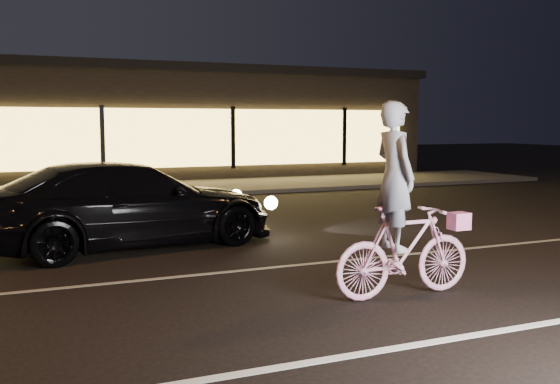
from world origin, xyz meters
name	(u,v)px	position (x,y,z in m)	size (l,w,h in m)	color
ground	(278,312)	(0.00, 0.00, 0.00)	(90.00, 90.00, 0.00)	black
lane_stripe_near	(342,357)	(0.00, -1.50, 0.00)	(60.00, 0.12, 0.01)	silver
lane_stripe_far	(223,272)	(0.00, 2.00, 0.00)	(60.00, 0.10, 0.01)	gray
sidewalk	(112,191)	(0.00, 13.00, 0.06)	(30.00, 4.00, 0.12)	#383533
storefront	(88,122)	(0.00, 18.97, 2.15)	(25.40, 8.42, 4.20)	black
cyclist	(402,229)	(1.62, -0.03, 0.84)	(1.88, 0.65, 2.37)	#E0468D
sedan	(129,205)	(-0.90, 4.38, 0.73)	(5.29, 2.82, 1.46)	black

